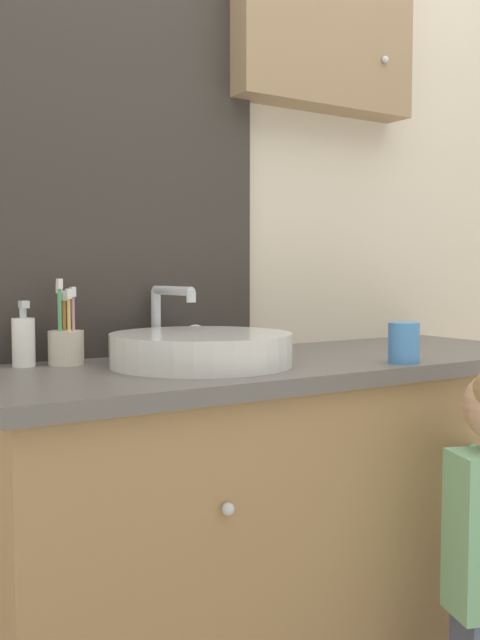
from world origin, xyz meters
name	(u,v)px	position (x,y,z in m)	size (l,w,h in m)	color
wall_back	(226,176)	(0.00, 0.62, 1.28)	(3.20, 0.18, 2.50)	beige
vanity_counter	(289,526)	(0.00, 0.33, 0.41)	(1.48, 0.54, 0.82)	#A37A4C
sink_basin	(201,348)	(-0.24, 0.33, 0.86)	(0.40, 0.46, 0.17)	silver
toothbrush_holder	(66,344)	(-0.49, 0.50, 0.87)	(0.08, 0.08, 0.19)	beige
soap_dispenser	(24,341)	(-0.58, 0.51, 0.88)	(0.05, 0.05, 0.14)	white
drinking_cup	(404,343)	(0.16, 0.12, 0.87)	(0.07, 0.07, 0.09)	#4789D1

